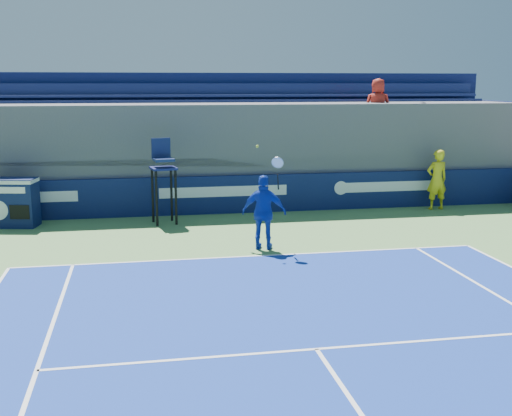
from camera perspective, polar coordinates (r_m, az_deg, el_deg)
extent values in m
imported|color=yellow|center=(21.45, 15.78, 2.45)|extent=(0.73, 0.51, 1.94)
cube|color=white|center=(15.17, -0.27, -4.29)|extent=(10.97, 0.07, 0.00)
cube|color=white|center=(10.11, 5.40, -12.37)|extent=(8.23, 0.07, 0.00)
cube|color=#0C1645|center=(20.08, -2.91, 1.18)|extent=(20.40, 0.20, 1.20)
cube|color=white|center=(20.07, -20.11, 0.87)|extent=(3.20, 0.01, 0.32)
cube|color=white|center=(19.95, -2.88, 1.47)|extent=(4.00, 0.01, 0.32)
cube|color=white|center=(21.38, 11.90, 1.89)|extent=(3.60, 0.01, 0.32)
cylinder|color=white|center=(20.79, 7.56, 1.78)|extent=(0.44, 0.01, 0.44)
cube|color=#0E1946|center=(19.43, -20.76, 0.44)|extent=(1.41, 0.95, 1.40)
cube|color=white|center=(19.33, -20.89, 2.28)|extent=(1.44, 0.97, 0.10)
cube|color=black|center=(19.02, -20.28, -0.35)|extent=(0.54, 0.13, 0.40)
cube|color=white|center=(19.03, -21.25, 1.48)|extent=(0.98, 0.21, 0.18)
cylinder|color=black|center=(18.42, -8.83, 0.81)|extent=(0.08, 0.08, 1.60)
cylinder|color=black|center=(18.54, -7.13, 0.92)|extent=(0.08, 0.08, 1.60)
cylinder|color=black|center=(18.96, -9.17, 1.09)|extent=(0.08, 0.08, 1.60)
cylinder|color=black|center=(19.08, -7.52, 1.19)|extent=(0.08, 0.08, 1.60)
cube|color=#101651|center=(18.63, -8.23, 3.52)|extent=(0.81, 0.81, 0.06)
cube|color=#14224E|center=(18.50, -8.19, 4.25)|extent=(0.62, 0.54, 0.08)
cube|color=#121C46|center=(18.82, -8.45, 5.27)|extent=(0.55, 0.15, 0.60)
imported|color=#1435AA|center=(15.63, 0.73, -0.40)|extent=(1.16, 0.77, 1.84)
cylinder|color=black|center=(15.38, 1.97, 2.32)|extent=(0.09, 0.15, 0.39)
torus|color=silver|center=(15.24, 1.93, 4.06)|extent=(0.31, 0.22, 0.29)
cylinder|color=white|center=(15.24, 1.93, 4.06)|extent=(0.26, 0.17, 0.24)
sphere|color=#C9D72F|center=(15.33, 0.11, 5.50)|extent=(0.07, 0.07, 0.07)
cube|color=#49494E|center=(21.79, -3.61, 4.85)|extent=(20.40, 3.60, 3.38)
cube|color=#49494E|center=(20.49, -3.14, 3.85)|extent=(20.40, 0.90, 0.55)
cube|color=#14204E|center=(20.33, -3.12, 5.15)|extent=(20.00, 0.45, 0.08)
cube|color=#14204E|center=(20.56, -3.22, 5.77)|extent=(20.00, 0.06, 0.45)
cube|color=#49494E|center=(21.31, -3.47, 5.62)|extent=(20.40, 0.90, 0.55)
cube|color=#14204E|center=(21.18, -3.45, 6.87)|extent=(20.00, 0.45, 0.08)
cube|color=#14204E|center=(21.41, -3.54, 7.45)|extent=(20.00, 0.06, 0.45)
cube|color=#49494E|center=(22.16, -3.78, 7.24)|extent=(20.40, 0.90, 0.55)
cube|color=#14204E|center=(22.04, -3.76, 8.46)|extent=(20.00, 0.45, 0.08)
cube|color=#14204E|center=(22.28, -3.85, 9.00)|extent=(20.00, 0.06, 0.45)
cube|color=#49494E|center=(23.03, -4.06, 8.75)|extent=(20.40, 0.90, 0.55)
cube|color=#14204E|center=(22.91, -4.05, 9.93)|extent=(20.00, 0.45, 0.08)
cube|color=#14204E|center=(23.16, -4.13, 10.43)|extent=(20.00, 0.06, 0.45)
cube|color=#0C1647|center=(23.67, -4.20, 6.57)|extent=(20.80, 0.30, 4.40)
cube|color=#0C1647|center=(25.21, 20.53, 5.03)|extent=(0.30, 3.90, 3.40)
imported|color=gold|center=(20.47, -20.43, 6.16)|extent=(0.75, 0.58, 1.53)
imported|color=white|center=(20.19, -7.44, 6.77)|extent=(1.15, 0.85, 1.59)
imported|color=teal|center=(20.66, 2.10, 7.01)|extent=(1.00, 0.53, 1.63)
imported|color=#A12217|center=(22.54, 10.76, 8.88)|extent=(1.01, 0.76, 1.88)
imported|color=black|center=(22.21, 14.43, 6.99)|extent=(0.65, 0.47, 1.66)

